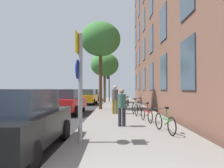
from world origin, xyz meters
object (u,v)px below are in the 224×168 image
tree_far (105,65)px  car_2 (88,97)px  bicycle_2 (135,109)px  pedestrian_1 (115,98)px  pedestrian_0 (122,105)px  traffic_light (108,81)px  bicycle_1 (146,114)px  car_0 (19,120)px  sign_post (80,78)px  tree_near (101,40)px  car_3 (93,95)px  car_1 (67,101)px  bicycle_5 (128,102)px  bicycle_0 (165,122)px  bicycle_4 (127,103)px  bicycle_3 (140,106)px

tree_far → car_2: (-1.71, -1.75, -3.61)m
bicycle_2 → pedestrian_1: bearing=151.0°
tree_far → pedestrian_0: bearing=-84.6°
traffic_light → pedestrian_1: bearing=-86.4°
bicycle_1 → car_0: (-3.92, -4.44, 0.37)m
pedestrian_1 → sign_post: bearing=-98.6°
bicycle_2 → car_0: bearing=-117.8°
tree_near → tree_far: size_ratio=1.16×
bicycle_2 → pedestrian_1: (-1.16, 0.65, 0.62)m
pedestrian_0 → car_3: (-3.48, 21.79, -0.15)m
traffic_light → tree_near: tree_near is taller
tree_far → bicycle_1: tree_far is taller
tree_near → car_2: 7.97m
car_1 → car_2: size_ratio=1.08×
sign_post → tree_far: tree_far is taller
bicycle_1 → bicycle_5: (-0.25, 9.60, -0.01)m
bicycle_2 → pedestrian_0: size_ratio=1.08×
tree_near → bicycle_0: bearing=-71.2°
traffic_light → car_2: (-2.08, -3.77, -1.79)m
bicycle_0 → car_2: car_2 is taller
traffic_light → bicycle_1: traffic_light is taller
tree_far → bicycle_0: tree_far is taller
sign_post → car_0: size_ratio=0.76×
bicycle_5 → traffic_light: bearing=107.5°
car_0 → bicycle_0: bearing=26.0°
sign_post → traffic_light: bearing=89.4°
bicycle_4 → bicycle_5: bearing=85.0°
traffic_light → pedestrian_1: traffic_light is taller
bicycle_0 → bicycle_3: 7.20m
car_3 → tree_near: bearing=-81.8°
pedestrian_1 → bicycle_0: bearing=-72.3°
tree_near → car_2: size_ratio=1.63×
bicycle_5 → car_0: size_ratio=0.40×
traffic_light → tree_far: bearing=-100.3°
tree_far → bicycle_2: bearing=-78.6°
pedestrian_1 → pedestrian_0: bearing=-86.3°
pedestrian_1 → car_0: pedestrian_1 is taller
tree_far → car_3: (-2.04, 6.58, -3.60)m
bicycle_0 → pedestrian_0: pedestrian_0 is taller
bicycle_4 → car_1: car_1 is taller
tree_far → bicycle_4: bearing=-72.2°
traffic_light → bicycle_1: (2.27, -16.00, -2.16)m
car_1 → bicycle_0: bearing=-51.9°
bicycle_1 → tree_far: bearing=100.7°
bicycle_1 → sign_post: bearing=-123.5°
bicycle_2 → bicycle_4: 4.80m
bicycle_5 → pedestrian_0: (-0.94, -10.83, 0.53)m
pedestrian_0 → bicycle_3: bearing=76.3°
bicycle_4 → pedestrian_1: pedestrian_1 is taller
bicycle_1 → pedestrian_1: size_ratio=0.97×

